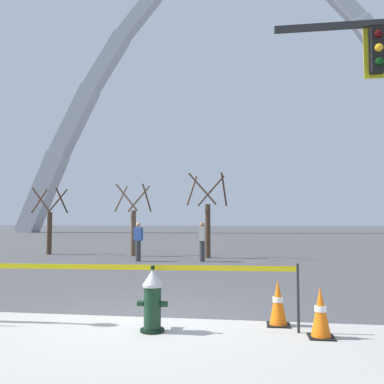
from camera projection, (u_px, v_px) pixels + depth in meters
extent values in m
plane|color=#474749|center=(144.00, 318.00, 7.10)|extent=(240.00, 240.00, 0.00)
cylinder|color=black|center=(152.00, 331.00, 6.22)|extent=(0.36, 0.36, 0.05)
cylinder|color=#14331E|center=(152.00, 308.00, 6.24)|extent=(0.26, 0.26, 0.62)
cylinder|color=#B7B7BC|center=(153.00, 286.00, 6.27)|extent=(0.30, 0.30, 0.04)
cone|color=#B7B7BC|center=(153.00, 277.00, 6.28)|extent=(0.30, 0.30, 0.22)
cylinder|color=black|center=(153.00, 267.00, 6.28)|extent=(0.06, 0.06, 0.06)
cylinder|color=#14331E|center=(141.00, 303.00, 6.27)|extent=(0.10, 0.09, 0.09)
cylinder|color=#14331E|center=(164.00, 304.00, 6.22)|extent=(0.10, 0.09, 0.09)
cylinder|color=#14331E|center=(155.00, 307.00, 6.44)|extent=(0.13, 0.14, 0.13)
cylinder|color=black|center=(157.00, 306.00, 6.52)|extent=(0.15, 0.03, 0.15)
cylinder|color=#232326|center=(298.00, 298.00, 6.18)|extent=(0.04, 0.04, 1.03)
cube|color=yellow|center=(119.00, 267.00, 6.46)|extent=(5.44, 0.30, 0.08)
cube|color=black|center=(321.00, 337.00, 5.90)|extent=(0.36, 0.36, 0.03)
cone|color=orange|center=(321.00, 311.00, 5.93)|extent=(0.28, 0.28, 0.70)
cylinder|color=white|center=(321.00, 309.00, 5.93)|extent=(0.17, 0.17, 0.08)
cube|color=black|center=(278.00, 325.00, 6.58)|extent=(0.36, 0.36, 0.03)
cone|color=orange|center=(278.00, 302.00, 6.61)|extent=(0.28, 0.28, 0.70)
cylinder|color=white|center=(278.00, 299.00, 6.61)|extent=(0.17, 0.17, 0.08)
cube|color=black|center=(377.00, 50.00, 8.27)|extent=(0.26, 0.24, 0.90)
cube|color=gold|center=(375.00, 53.00, 8.41)|extent=(0.44, 0.03, 1.04)
sphere|color=#360606|center=(378.00, 34.00, 8.16)|extent=(0.16, 0.16, 0.16)
sphere|color=orange|center=(379.00, 48.00, 8.14)|extent=(0.16, 0.16, 0.16)
sphere|color=black|center=(379.00, 62.00, 8.12)|extent=(0.16, 0.16, 0.16)
cube|color=#B2B5BC|center=(43.00, 193.00, 57.35)|extent=(6.76, 2.44, 11.79)
cube|color=#B2B5BC|center=(75.00, 122.00, 57.37)|extent=(6.50, 2.22, 10.05)
cube|color=#B2B5BC|center=(106.00, 63.00, 57.28)|extent=(6.22, 2.01, 8.32)
cube|color=#B2B5BC|center=(138.00, 16.00, 57.06)|extent=(5.91, 1.79, 6.60)
cube|color=#B2B5BC|center=(341.00, 2.00, 53.21)|extent=(5.91, 1.79, 6.60)
cube|color=#B2B5BC|center=(380.00, 47.00, 52.14)|extent=(6.22, 2.01, 8.32)
cylinder|color=#473323|center=(49.00, 233.00, 20.50)|extent=(0.24, 0.24, 2.08)
cylinder|color=#473323|center=(39.00, 201.00, 20.82)|extent=(0.30, 1.13, 1.25)
cylinder|color=#473323|center=(62.00, 201.00, 20.45)|extent=(0.19, 1.14, 1.25)
cylinder|color=#473323|center=(57.00, 201.00, 21.23)|extent=(1.14, 0.19, 1.25)
cylinder|color=#473323|center=(41.00, 200.00, 20.00)|extent=(1.13, 0.33, 1.25)
cylinder|color=brown|center=(133.00, 233.00, 19.54)|extent=(0.24, 0.24, 2.14)
cylinder|color=brown|center=(121.00, 198.00, 19.87)|extent=(0.31, 1.16, 1.29)
cylinder|color=brown|center=(147.00, 198.00, 19.49)|extent=(0.20, 1.17, 1.29)
cylinder|color=brown|center=(139.00, 199.00, 20.29)|extent=(1.17, 0.20, 1.29)
cylinder|color=brown|center=(127.00, 197.00, 19.03)|extent=(1.16, 0.33, 1.29)
cylinder|color=#473323|center=(208.00, 231.00, 18.55)|extent=(0.24, 0.24, 2.39)
cylinder|color=#473323|center=(192.00, 190.00, 18.93)|extent=(0.33, 1.29, 1.44)
cylinder|color=#473323|center=(224.00, 189.00, 18.50)|extent=(0.21, 1.30, 1.44)
cylinder|color=#473323|center=(211.00, 191.00, 19.40)|extent=(1.30, 0.21, 1.44)
cylinder|color=#473323|center=(202.00, 189.00, 17.98)|extent=(1.29, 0.36, 1.44)
cylinder|color=#38383D|center=(138.00, 251.00, 16.99)|extent=(0.22, 0.22, 0.84)
cube|color=#2D4C99|center=(138.00, 234.00, 17.03)|extent=(0.38, 0.27, 0.54)
sphere|color=tan|center=(138.00, 225.00, 17.06)|extent=(0.20, 0.20, 0.20)
cylinder|color=#38383D|center=(202.00, 251.00, 16.86)|extent=(0.22, 0.22, 0.84)
cube|color=beige|center=(202.00, 234.00, 16.91)|extent=(0.22, 0.35, 0.54)
sphere|color=#936B4C|center=(202.00, 225.00, 16.93)|extent=(0.20, 0.20, 0.20)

